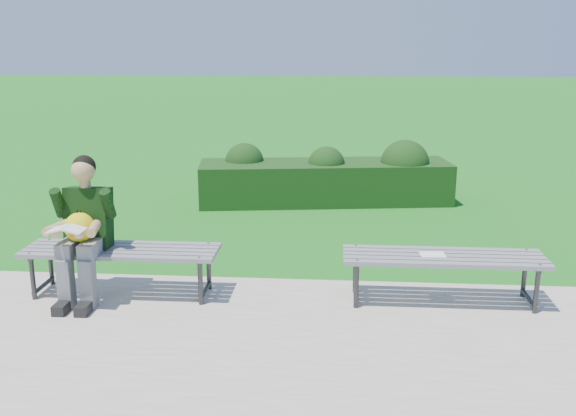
{
  "coord_description": "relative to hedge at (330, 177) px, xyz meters",
  "views": [
    {
      "loc": [
        0.49,
        -6.02,
        2.32
      ],
      "look_at": [
        0.04,
        -0.28,
        0.83
      ],
      "focal_mm": 40.0,
      "sensor_mm": 36.0,
      "label": 1
    }
  ],
  "objects": [
    {
      "name": "bench_right",
      "position": [
        1.07,
        -3.81,
        0.04
      ],
      "size": [
        1.8,
        0.5,
        0.46
      ],
      "color": "gray",
      "rests_on": "walkway"
    },
    {
      "name": "paper_sheet",
      "position": [
        0.97,
        -3.81,
        0.1
      ],
      "size": [
        0.23,
        0.17,
        0.01
      ],
      "color": "white",
      "rests_on": "bench_right"
    },
    {
      "name": "walkway",
      "position": [
        -0.39,
        -5.08,
        -0.36
      ],
      "size": [
        30.0,
        3.5,
        0.02
      ],
      "color": "#BCAF9F",
      "rests_on": "ground"
    },
    {
      "name": "hedge",
      "position": [
        0.0,
        0.0,
        0.0
      ],
      "size": [
        3.77,
        1.42,
        0.93
      ],
      "color": "#153F0F",
      "rests_on": "ground"
    },
    {
      "name": "bench_left",
      "position": [
        -1.88,
        -3.84,
        0.04
      ],
      "size": [
        1.8,
        0.5,
        0.46
      ],
      "color": "gray",
      "rests_on": "walkway"
    },
    {
      "name": "ground",
      "position": [
        -0.39,
        -3.33,
        -0.37
      ],
      "size": [
        80.0,
        80.0,
        0.0
      ],
      "color": "#347618",
      "rests_on": "ground"
    },
    {
      "name": "seated_boy",
      "position": [
        -2.18,
        -3.94,
        0.34
      ],
      "size": [
        0.56,
        0.76,
        1.31
      ],
      "color": "gray",
      "rests_on": "walkway"
    }
  ]
}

